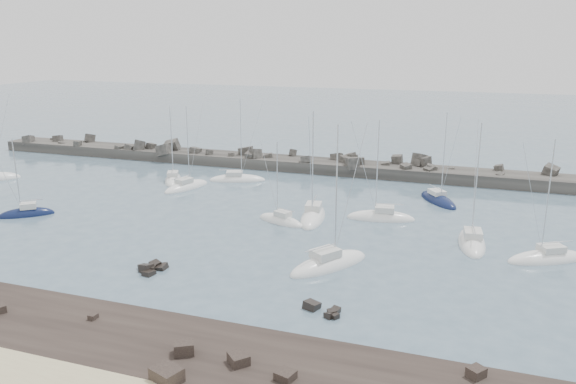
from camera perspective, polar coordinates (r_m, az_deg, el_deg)
The scene contains 16 objects.
ground at distance 61.67m, azimuth -6.14°, elevation -5.47°, with size 400.00×400.00×0.00m, color slate.
rock_shelf at distance 44.54m, azimuth -18.27°, elevation -14.79°, with size 140.00×12.00×2.04m.
rock_cluster_near at distance 56.67m, azimuth -13.67°, elevation -7.64°, with size 2.91×3.16×1.45m.
rock_cluster_far at distance 47.34m, azimuth 3.43°, elevation -11.88°, with size 3.47×2.30×1.06m.
breakwater at distance 98.09m, azimuth -0.78°, elevation 2.68°, with size 115.00×7.77×5.36m.
sailboat_1 at distance 90.64m, azimuth -11.58°, elevation 1.18°, with size 5.72×8.25×12.70m.
sailboat_2 at distance 78.93m, azimuth -25.03°, elevation -2.08°, with size 6.52×5.83×10.92m.
sailboat_3 at distance 85.89m, azimuth -10.28°, elevation 0.46°, with size 5.08×8.86×13.38m.
sailboat_4 at distance 89.44m, azimuth -5.18°, elevation 1.23°, with size 9.32×5.63×13.94m.
sailboat_5 at distance 68.97m, azimuth -0.73°, elevation -2.98°, with size 7.05×4.37×10.85m.
sailboat_6 at distance 70.36m, azimuth 2.55°, elevation -2.61°, with size 4.18×9.55×14.72m.
sailboat_7 at distance 56.15m, azimuth 4.17°, elevation -7.39°, with size 7.81×9.62×15.22m.
sailboat_8 at distance 80.38m, azimuth 14.99°, elevation -0.85°, with size 6.91×8.54×13.38m.
sailboat_9 at distance 71.05m, azimuth 9.41°, elevation -2.63°, with size 8.76×3.96×13.46m.
sailboat_10 at distance 64.96m, azimuth 18.16°, elevation -4.94°, with size 3.78×9.33×14.41m.
sailboat_11 at distance 63.22m, azimuth 24.77°, elevation -6.20°, with size 8.74×6.53×13.50m.
Camera 1 is at (24.92, -52.03, 21.79)m, focal length 35.00 mm.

